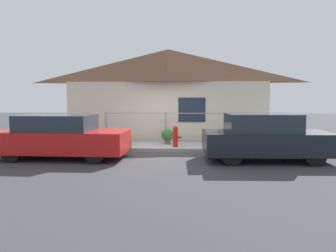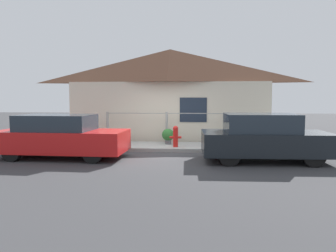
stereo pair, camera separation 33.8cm
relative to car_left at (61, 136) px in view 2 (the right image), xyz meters
name	(u,v)px [view 2 (the right image)]	position (x,y,z in m)	size (l,w,h in m)	color
ground_plane	(162,152)	(3.07, 1.30, -0.68)	(60.00, 60.00, 0.00)	#38383A
sidewalk	(165,147)	(3.07, 2.23, -0.61)	(24.00, 1.85, 0.13)	#9E9E99
house	(170,70)	(3.08, 4.52, 2.44)	(8.73, 2.23, 4.01)	beige
fence	(167,126)	(3.07, 3.00, 0.11)	(4.90, 0.10, 1.20)	#999993
car_left	(61,136)	(0.00, 0.00, 0.00)	(4.07, 1.79, 1.37)	red
car_right	(264,138)	(6.26, 0.00, 0.03)	(3.77, 1.89, 1.42)	black
fire_hydrant	(176,136)	(3.51, 1.76, -0.15)	(0.43, 0.19, 0.76)	red
potted_plant_near_hydrant	(168,135)	(3.17, 2.48, -0.22)	(0.47, 0.47, 0.59)	slate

